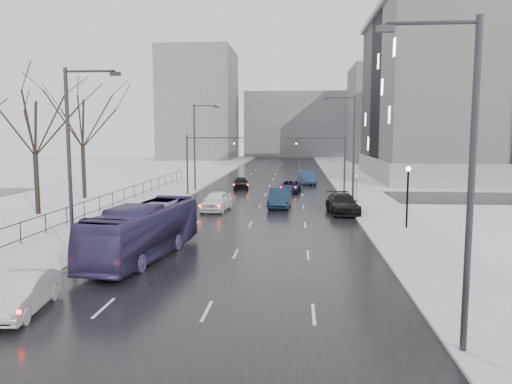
% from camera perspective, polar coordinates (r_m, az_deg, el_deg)
% --- Properties ---
extents(road, '(16.00, 150.00, 0.04)m').
position_cam_1_polar(road, '(65.33, 1.69, 0.88)').
color(road, black).
rests_on(road, ground).
extents(cross_road, '(130.00, 10.00, 0.04)m').
position_cam_1_polar(cross_road, '(53.42, 1.03, -0.43)').
color(cross_road, black).
rests_on(cross_road, ground).
extents(sidewalk_left, '(5.00, 150.00, 0.16)m').
position_cam_1_polar(sidewalk_left, '(66.68, -7.36, 1.00)').
color(sidewalk_left, silver).
rests_on(sidewalk_left, ground).
extents(sidewalk_right, '(5.00, 150.00, 0.16)m').
position_cam_1_polar(sidewalk_right, '(65.63, 10.88, 0.84)').
color(sidewalk_right, silver).
rests_on(sidewalk_right, ground).
extents(park_strip, '(14.00, 150.00, 0.12)m').
position_cam_1_polar(park_strip, '(69.28, -15.07, 1.02)').
color(park_strip, white).
rests_on(park_strip, ground).
extents(tree_park_d, '(8.75, 8.75, 12.50)m').
position_cam_1_polar(tree_park_d, '(44.76, -23.61, -2.43)').
color(tree_park_d, black).
rests_on(tree_park_d, ground).
extents(tree_park_e, '(9.45, 9.45, 13.50)m').
position_cam_1_polar(tree_park_e, '(53.84, -18.97, -0.76)').
color(tree_park_e, black).
rests_on(tree_park_e, ground).
extents(iron_fence, '(0.06, 70.00, 1.30)m').
position_cam_1_polar(iron_fence, '(38.95, -20.21, -2.22)').
color(iron_fence, black).
rests_on(iron_fence, sidewalk_left).
extents(streetlight_r_near, '(2.95, 0.25, 10.00)m').
position_cam_1_polar(streetlight_r_near, '(15.71, 22.65, 2.29)').
color(streetlight_r_near, '#2D2D33').
rests_on(streetlight_r_near, ground).
extents(streetlight_r_mid, '(2.95, 0.25, 10.00)m').
position_cam_1_polar(streetlight_r_mid, '(45.18, 10.83, 5.26)').
color(streetlight_r_mid, '#2D2D33').
rests_on(streetlight_r_mid, ground).
extents(streetlight_l_near, '(2.95, 0.25, 10.00)m').
position_cam_1_polar(streetlight_l_near, '(27.44, -20.16, 4.08)').
color(streetlight_l_near, '#2D2D33').
rests_on(streetlight_l_near, ground).
extents(streetlight_l_far, '(2.95, 0.25, 10.00)m').
position_cam_1_polar(streetlight_l_far, '(58.05, -6.82, 5.64)').
color(streetlight_l_far, '#2D2D33').
rests_on(streetlight_l_far, ground).
extents(lamppost_r_mid, '(0.36, 0.36, 4.28)m').
position_cam_1_polar(lamppost_r_mid, '(35.94, 16.95, 0.46)').
color(lamppost_r_mid, black).
rests_on(lamppost_r_mid, sidewalk_right).
extents(mast_signal_right, '(6.10, 0.33, 6.50)m').
position_cam_1_polar(mast_signal_right, '(53.11, 8.97, 3.87)').
color(mast_signal_right, '#2D2D33').
rests_on(mast_signal_right, ground).
extents(mast_signal_left, '(6.10, 0.33, 6.50)m').
position_cam_1_polar(mast_signal_left, '(54.02, -6.76, 3.95)').
color(mast_signal_left, '#2D2D33').
rests_on(mast_signal_left, ground).
extents(no_uturn_sign, '(0.60, 0.06, 2.70)m').
position_cam_1_polar(no_uturn_sign, '(49.45, 11.44, 1.52)').
color(no_uturn_sign, '#2D2D33').
rests_on(no_uturn_sign, sidewalk_right).
extents(bldg_far_right, '(24.00, 20.00, 22.00)m').
position_cam_1_polar(bldg_far_right, '(122.49, 16.42, 8.49)').
color(bldg_far_right, slate).
rests_on(bldg_far_right, ground).
extents(bldg_far_left, '(18.00, 22.00, 28.00)m').
position_cam_1_polar(bldg_far_left, '(132.54, -6.50, 9.87)').
color(bldg_far_left, slate).
rests_on(bldg_far_left, ground).
extents(bldg_far_center, '(30.00, 18.00, 18.00)m').
position_cam_1_polar(bldg_far_center, '(144.92, 4.93, 7.64)').
color(bldg_far_center, slate).
rests_on(bldg_far_center, ground).
extents(sedan_left_near, '(1.97, 4.51, 1.44)m').
position_cam_1_polar(sedan_left_near, '(20.85, -25.24, -10.46)').
color(sedan_left_near, silver).
rests_on(sedan_left_near, road).
extents(bus, '(3.81, 10.68, 2.91)m').
position_cam_1_polar(bus, '(27.41, -12.71, -4.36)').
color(bus, '#3B3363').
rests_on(bus, road).
extents(sedan_center_near, '(2.50, 5.16, 1.70)m').
position_cam_1_polar(sedan_center_near, '(43.07, -4.52, -1.02)').
color(sedan_center_near, white).
rests_on(sedan_center_near, road).
extents(sedan_right_near, '(2.07, 5.29, 1.71)m').
position_cam_1_polar(sedan_right_near, '(44.87, 2.73, -0.69)').
color(sedan_right_near, '#13223A').
rests_on(sedan_right_near, road).
extents(sedan_right_cross, '(2.73, 4.98, 1.32)m').
position_cam_1_polar(sedan_right_cross, '(56.60, 3.94, 0.65)').
color(sedan_right_cross, '#15143D').
rests_on(sedan_right_cross, road).
extents(sedan_right_far, '(2.77, 5.80, 1.63)m').
position_cam_1_polar(sedan_right_far, '(42.18, 9.87, -1.31)').
color(sedan_right_far, black).
rests_on(sedan_right_far, road).
extents(sedan_center_far, '(2.27, 4.59, 1.50)m').
position_cam_1_polar(sedan_center_far, '(59.56, -1.74, 1.06)').
color(sedan_center_far, black).
rests_on(sedan_center_far, road).
extents(sedan_right_distant, '(2.52, 5.43, 1.72)m').
position_cam_1_polar(sedan_right_distant, '(65.62, 5.85, 1.65)').
color(sedan_right_distant, navy).
rests_on(sedan_right_distant, road).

